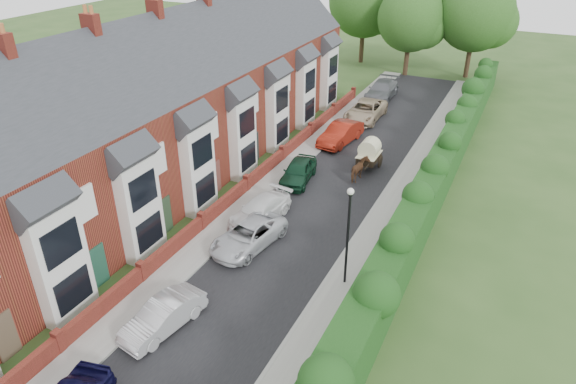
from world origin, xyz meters
name	(u,v)px	position (x,y,z in m)	size (l,w,h in m)	color
ground	(240,314)	(0.00, 0.00, 0.00)	(140.00, 140.00, 0.00)	#2D4C1E
road	(324,200)	(-0.50, 11.00, 0.01)	(6.00, 58.00, 0.02)	black
pavement_hedge_side	(390,214)	(3.60, 11.00, 0.06)	(2.20, 58.00, 0.12)	gray
pavement_house_side	(269,186)	(-4.35, 11.00, 0.06)	(1.70, 58.00, 0.12)	gray
kerb_hedge_side	(372,210)	(2.55, 11.00, 0.07)	(0.18, 58.00, 0.13)	gray
kerb_house_side	(280,189)	(-3.55, 11.00, 0.07)	(0.18, 58.00, 0.13)	gray
hedge	(424,198)	(5.40, 11.00, 1.60)	(2.10, 58.00, 2.85)	#163C13
terrace_row	(168,110)	(-10.87, 9.98, 4.47)	(9.05, 40.50, 11.50)	maroon
garden_wall_row	(247,184)	(-5.35, 10.00, 0.46)	(0.35, 40.35, 1.10)	maroon
lamppost	(348,225)	(3.40, 4.00, 3.30)	(0.32, 0.32, 5.16)	black
tree_far_left	(414,20)	(-2.65, 40.08, 5.71)	(7.14, 6.80, 9.29)	#332316
tree_far_right	(480,15)	(3.39, 42.08, 6.31)	(7.98, 7.60, 10.31)	#332316
tree_far_back	(368,3)	(-8.59, 43.08, 6.62)	(8.40, 8.00, 10.82)	#332316
car_silver_a	(163,316)	(-2.46, -2.10, 0.65)	(1.38, 3.97, 1.31)	silver
car_silver_b	(248,235)	(-2.25, 4.75, 0.65)	(2.17, 4.71, 1.31)	silver
car_white	(260,210)	(-2.93, 7.26, 0.65)	(1.82, 4.48, 1.30)	white
car_green	(298,171)	(-3.00, 12.60, 0.72)	(1.69, 4.20, 1.43)	#0F321E
car_red	(341,133)	(-2.74, 19.68, 0.78)	(1.64, 4.71, 1.55)	maroon
car_beige	(366,111)	(-2.63, 25.33, 0.76)	(2.53, 5.49, 1.53)	tan
car_grey	(382,90)	(-3.00, 31.26, 0.80)	(2.25, 5.54, 1.61)	#5A5C62
horse	(360,170)	(0.55, 14.44, 0.75)	(0.81, 1.78, 1.50)	#51321D
horse_cart	(369,152)	(0.55, 16.36, 1.26)	(1.38, 3.05, 2.20)	black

